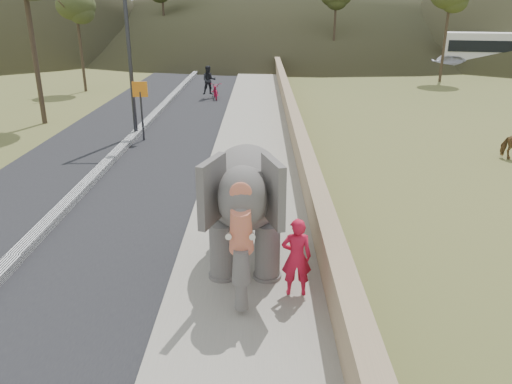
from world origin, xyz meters
TOP-DOWN VIEW (x-y plane):
  - ground at (0.00, 0.00)m, footprint 160.00×160.00m
  - road at (-5.00, 10.00)m, footprint 7.00×120.00m
  - median at (-5.00, 10.00)m, footprint 0.35×120.00m
  - walkway at (0.00, 10.00)m, footprint 3.00×120.00m
  - parapet at (1.65, 10.00)m, footprint 0.30×120.00m
  - lamppost at (-4.69, 11.59)m, footprint 1.76×0.36m
  - signboard at (-4.50, 10.79)m, footprint 0.60×0.08m
  - distant_car at (16.66, 34.19)m, footprint 4.46×2.41m
  - elephant_and_man at (0.02, 0.40)m, footprint 2.14×3.56m
  - motorcyclist at (-2.55, 20.63)m, footprint 1.29×1.94m
  - trees at (6.26, 28.87)m, footprint 47.86×42.02m

SIDE VIEW (x-z plane):
  - ground at x=0.00m, z-range 0.00..0.00m
  - road at x=-5.00m, z-range 0.00..0.03m
  - walkway at x=0.00m, z-range 0.00..0.15m
  - median at x=-5.00m, z-range 0.00..0.22m
  - parapet at x=1.65m, z-range 0.00..1.10m
  - distant_car at x=16.66m, z-range 0.00..1.44m
  - motorcyclist at x=-2.55m, z-range -0.22..1.71m
  - elephant_and_man at x=0.02m, z-range 0.14..2.70m
  - signboard at x=-4.50m, z-range 0.44..2.84m
  - trees at x=6.26m, z-range -0.40..7.82m
  - lamppost at x=-4.69m, z-range 0.87..8.87m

